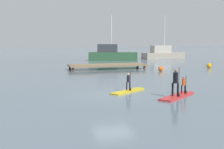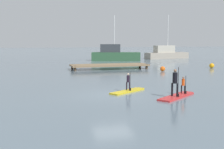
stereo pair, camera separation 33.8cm
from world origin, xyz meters
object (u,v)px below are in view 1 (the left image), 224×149
Objects in this scene: paddler_child_solo at (128,81)px; paddler_child_front at (184,84)px; motor_boat_small_navy at (112,55)px; mooring_buoy_near at (209,65)px; paddleboard_near at (128,91)px; paddleboard_far at (177,96)px; mooring_buoy_mid at (161,69)px; paddler_adult at (176,81)px; fishing_boat_green_midground at (163,54)px.

paddler_child_front is (2.96, -2.02, -0.05)m from paddler_child_solo.
motor_boat_small_navy reaches higher than mooring_buoy_near.
paddleboard_near is 2.29× the size of paddler_child_solo.
paddleboard_near is 20.33m from mooring_buoy_near.
mooring_buoy_mid is (5.56, 14.01, 0.23)m from paddleboard_far.
paddler_adult is at bearing -129.41° from mooring_buoy_near.
paddler_adult is 38.29m from fishing_boat_green_midground.
paddler_adult is 1.24m from paddler_child_front.
motor_boat_small_navy is at bearing 91.58° from mooring_buoy_mid.
paddler_adult is 3.17× the size of mooring_buoy_mid.
paddler_child_front is 14.36m from mooring_buoy_mid.
paddler_child_solo is at bearing -55.68° from paddleboard_near.
paddleboard_near is 0.70m from paddler_child_solo.
mooring_buoy_mid is at bearing 55.74° from paddler_child_solo.
fishing_boat_green_midground is 22.96m from mooring_buoy_mid.
mooring_buoy_mid is (4.86, 13.50, -0.42)m from paddler_child_front.
fishing_boat_green_midground is at bearing 15.81° from motor_boat_small_navy.
mooring_buoy_mid reaches higher than paddleboard_near.
paddleboard_far is at bearing -143.69° from paddler_child_front.
paddler_child_solo is 0.16× the size of motor_boat_small_navy.
mooring_buoy_near is at bearing 50.79° from paddleboard_far.
paddleboard_far is 38.00m from fishing_boat_green_midground.
paddler_child_solo is 2.30× the size of mooring_buoy_mid.
paddler_child_front is 31.32m from motor_boat_small_navy.
paddleboard_near is 4.88× the size of mooring_buoy_near.
paddler_adult is 1.55× the size of paddler_child_front.
paddleboard_far is at bearing 38.29° from paddler_adult.
mooring_buoy_mid reaches higher than paddleboard_far.
paddler_child_front reaches higher than paddleboard_far.
paddler_adult is at bearing -143.14° from paddler_child_front.
fishing_boat_green_midground is at bearing 60.56° from paddleboard_near.
paddler_child_front is at bearing -98.04° from motor_boat_small_navy.
paddler_adult reaches higher than mooring_buoy_mid.
paddleboard_far is 20.58m from mooring_buoy_near.
mooring_buoy_mid is (7.82, 11.48, -0.47)m from paddler_child_solo.
paddler_child_front is at bearing 36.86° from paddler_adult.
motor_boat_small_navy is at bearing 80.46° from paddler_adult.
fishing_boat_green_midground is (18.07, 32.02, 0.85)m from paddleboard_near.
paddler_child_solo is 1.13× the size of paddler_child_front.
fishing_boat_green_midground reaches higher than paddler_adult.
paddleboard_far is 0.40× the size of motor_boat_small_navy.
paddleboard_far is 15.07m from mooring_buoy_mid.
mooring_buoy_near is at bearing 41.30° from paddler_child_solo.
mooring_buoy_near reaches higher than paddleboard_far.
motor_boat_small_navy is (7.34, 28.99, 0.28)m from paddler_child_solo.
paddler_child_solo is 29.91m from motor_boat_small_navy.
fishing_boat_green_midground reaches higher than mooring_buoy_near.
motor_boat_small_navy is 17.49m from mooring_buoy_near.
paddleboard_near is 29.91m from motor_boat_small_navy.
paddler_child_solo is at bearing -138.70° from mooring_buoy_near.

